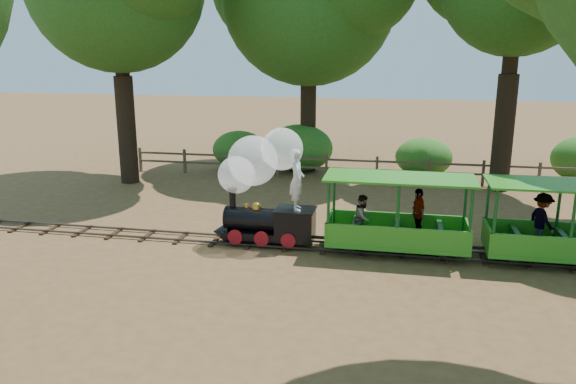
% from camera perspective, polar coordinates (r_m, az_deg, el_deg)
% --- Properties ---
extents(ground, '(90.00, 90.00, 0.00)m').
position_cam_1_polar(ground, '(14.88, 3.73, -5.75)').
color(ground, brown).
rests_on(ground, ground).
extents(track, '(22.00, 1.00, 0.10)m').
position_cam_1_polar(track, '(14.86, 3.73, -5.51)').
color(track, '#3F3D3A').
rests_on(track, ground).
extents(locomotive, '(2.80, 1.32, 3.22)m').
position_cam_1_polar(locomotive, '(14.73, -2.71, 1.36)').
color(locomotive, black).
rests_on(locomotive, ground).
extents(carriage_front, '(3.70, 1.51, 1.92)m').
position_cam_1_polar(carriage_front, '(14.54, 10.86, -3.12)').
color(carriage_front, '#319220').
rests_on(carriage_front, track).
extents(carriage_rear, '(3.70, 1.54, 1.92)m').
position_cam_1_polar(carriage_rear, '(15.09, 26.03, -3.57)').
color(carriage_rear, '#319220').
rests_on(carriage_rear, track).
extents(fence, '(18.10, 0.10, 1.00)m').
position_cam_1_polar(fence, '(22.39, 6.47, 2.66)').
color(fence, brown).
rests_on(fence, ground).
extents(shrub_west, '(2.38, 1.83, 1.65)m').
position_cam_1_polar(shrub_west, '(24.49, -4.94, 4.30)').
color(shrub_west, '#2D6B1E').
rests_on(shrub_west, ground).
extents(shrub_mid_w, '(2.87, 2.21, 1.99)m').
position_cam_1_polar(shrub_mid_w, '(23.87, 1.15, 4.50)').
color(shrub_mid_w, '#2D6B1E').
rests_on(shrub_mid_w, ground).
extents(shrub_mid_e, '(2.30, 1.77, 1.59)m').
position_cam_1_polar(shrub_mid_e, '(23.58, 13.62, 3.47)').
color(shrub_mid_e, '#2D6B1E').
rests_on(shrub_mid_e, ground).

